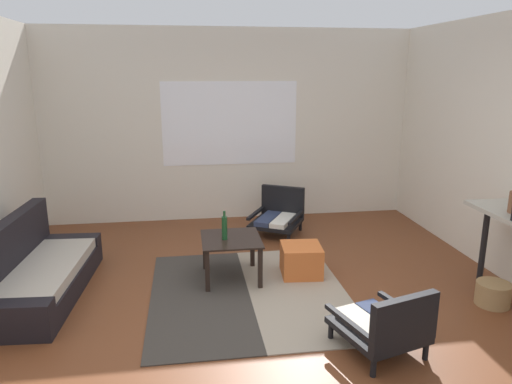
{
  "coord_description": "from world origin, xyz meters",
  "views": [
    {
      "loc": [
        -0.63,
        -3.7,
        2.12
      ],
      "look_at": [
        0.02,
        0.62,
        0.99
      ],
      "focal_mm": 33.13,
      "sensor_mm": 36.0,
      "label": 1
    }
  ],
  "objects_px": {
    "coffee_table": "(231,246)",
    "wicker_basket": "(493,294)",
    "armchair_by_window": "(278,215)",
    "ottoman_orange": "(301,260)",
    "glass_bottle": "(225,227)",
    "armchair_striped_foreground": "(385,325)",
    "couch": "(35,274)"
  },
  "relations": [
    {
      "from": "coffee_table",
      "to": "wicker_basket",
      "type": "bearing_deg",
      "value": -21.55
    },
    {
      "from": "armchair_by_window",
      "to": "glass_bottle",
      "type": "xyz_separation_m",
      "value": [
        -0.83,
        -1.39,
        0.32
      ]
    },
    {
      "from": "ottoman_orange",
      "to": "wicker_basket",
      "type": "height_order",
      "value": "ottoman_orange"
    },
    {
      "from": "coffee_table",
      "to": "armchair_by_window",
      "type": "height_order",
      "value": "armchair_by_window"
    },
    {
      "from": "coffee_table",
      "to": "glass_bottle",
      "type": "xyz_separation_m",
      "value": [
        -0.07,
        -0.03,
        0.21
      ]
    },
    {
      "from": "armchair_by_window",
      "to": "ottoman_orange",
      "type": "xyz_separation_m",
      "value": [
        -0.02,
        -1.38,
        -0.09
      ]
    },
    {
      "from": "coffee_table",
      "to": "ottoman_orange",
      "type": "bearing_deg",
      "value": -1.5
    },
    {
      "from": "couch",
      "to": "glass_bottle",
      "type": "xyz_separation_m",
      "value": [
        1.83,
        0.08,
        0.35
      ]
    },
    {
      "from": "armchair_by_window",
      "to": "wicker_basket",
      "type": "height_order",
      "value": "armchair_by_window"
    },
    {
      "from": "wicker_basket",
      "to": "armchair_by_window",
      "type": "bearing_deg",
      "value": 124.74
    },
    {
      "from": "couch",
      "to": "ottoman_orange",
      "type": "bearing_deg",
      "value": 1.8
    },
    {
      "from": "armchair_by_window",
      "to": "coffee_table",
      "type": "bearing_deg",
      "value": -119.33
    },
    {
      "from": "couch",
      "to": "glass_bottle",
      "type": "distance_m",
      "value": 1.87
    },
    {
      "from": "ottoman_orange",
      "to": "glass_bottle",
      "type": "height_order",
      "value": "glass_bottle"
    },
    {
      "from": "glass_bottle",
      "to": "armchair_striped_foreground",
      "type": "bearing_deg",
      "value": -54.27
    },
    {
      "from": "wicker_basket",
      "to": "glass_bottle",
      "type": "bearing_deg",
      "value": 159.53
    },
    {
      "from": "coffee_table",
      "to": "armchair_striped_foreground",
      "type": "relative_size",
      "value": 0.83
    },
    {
      "from": "armchair_striped_foreground",
      "to": "couch",
      "type": "bearing_deg",
      "value": 153.86
    },
    {
      "from": "armchair_striped_foreground",
      "to": "glass_bottle",
      "type": "xyz_separation_m",
      "value": [
        -1.09,
        1.51,
        0.33
      ]
    },
    {
      "from": "ottoman_orange",
      "to": "wicker_basket",
      "type": "bearing_deg",
      "value": -29.48
    },
    {
      "from": "glass_bottle",
      "to": "ottoman_orange",
      "type": "bearing_deg",
      "value": 0.47
    },
    {
      "from": "couch",
      "to": "armchair_striped_foreground",
      "type": "bearing_deg",
      "value": -26.14
    },
    {
      "from": "coffee_table",
      "to": "wicker_basket",
      "type": "xyz_separation_m",
      "value": [
        2.35,
        -0.93,
        -0.26
      ]
    },
    {
      "from": "glass_bottle",
      "to": "wicker_basket",
      "type": "xyz_separation_m",
      "value": [
        2.42,
        -0.9,
        -0.47
      ]
    },
    {
      "from": "coffee_table",
      "to": "ottoman_orange",
      "type": "xyz_separation_m",
      "value": [
        0.74,
        -0.02,
        -0.2
      ]
    },
    {
      "from": "armchair_by_window",
      "to": "glass_bottle",
      "type": "relative_size",
      "value": 2.82
    },
    {
      "from": "couch",
      "to": "coffee_table",
      "type": "relative_size",
      "value": 2.85
    },
    {
      "from": "coffee_table",
      "to": "ottoman_orange",
      "type": "relative_size",
      "value": 1.53
    },
    {
      "from": "armchair_striped_foreground",
      "to": "armchair_by_window",
      "type": "bearing_deg",
      "value": 95.05
    },
    {
      "from": "armchair_striped_foreground",
      "to": "glass_bottle",
      "type": "distance_m",
      "value": 1.89
    },
    {
      "from": "armchair_striped_foreground",
      "to": "glass_bottle",
      "type": "height_order",
      "value": "glass_bottle"
    },
    {
      "from": "coffee_table",
      "to": "armchair_by_window",
      "type": "distance_m",
      "value": 1.56
    }
  ]
}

